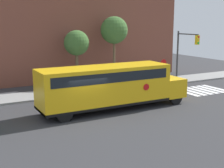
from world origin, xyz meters
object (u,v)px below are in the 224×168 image
at_px(stop_sign, 163,68).
at_px(tree_far_sidewalk, 114,31).
at_px(school_bus, 110,85).
at_px(tree_near_sidewalk, 76,43).
at_px(traffic_light, 184,50).

height_order(stop_sign, tree_far_sidewalk, tree_far_sidewalk).
height_order(school_bus, tree_far_sidewalk, tree_far_sidewalk).
bearing_deg(tree_near_sidewalk, tree_far_sidewalk, -1.65).
xyz_separation_m(tree_near_sidewalk, tree_far_sidewalk, (3.86, -0.11, 1.11)).
relative_size(tree_near_sidewalk, tree_far_sidewalk, 0.80).
xyz_separation_m(stop_sign, traffic_light, (1.33, -1.28, 1.73)).
distance_m(school_bus, tree_far_sidewalk, 10.38).
bearing_deg(stop_sign, tree_far_sidewalk, 135.01).
height_order(stop_sign, traffic_light, traffic_light).
xyz_separation_m(school_bus, tree_far_sidewalk, (4.98, 8.48, 3.30)).
height_order(school_bus, stop_sign, school_bus).
relative_size(traffic_light, tree_far_sidewalk, 0.79).
bearing_deg(traffic_light, tree_far_sidewalk, 135.33).
height_order(tree_near_sidewalk, tree_far_sidewalk, tree_far_sidewalk).
xyz_separation_m(traffic_light, tree_far_sidewalk, (-4.73, 4.68, 1.71)).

